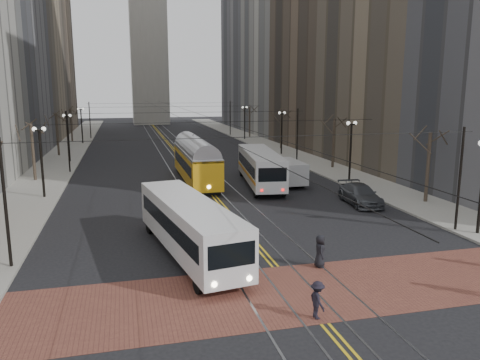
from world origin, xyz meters
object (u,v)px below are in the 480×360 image
sedan_grey (249,164)px  pedestrian_d (317,300)px  sedan_parked (360,195)px  rear_bus (260,169)px  cargo_van (289,173)px  transit_bus (189,228)px  pedestrian_a (320,251)px  streetcar (196,165)px

sedan_grey → pedestrian_d: pedestrian_d is taller
sedan_grey → sedan_parked: size_ratio=0.84×
rear_bus → pedestrian_d: bearing=-94.1°
cargo_van → sedan_parked: size_ratio=0.98×
transit_bus → pedestrian_a: bearing=-37.8°
rear_bus → cargo_van: size_ratio=2.37×
pedestrian_a → sedan_grey: bearing=7.4°
transit_bus → streetcar: size_ratio=0.85×
rear_bus → pedestrian_a: size_ratio=7.38×
transit_bus → cargo_van: (11.65, 16.53, -0.36)m
transit_bus → rear_bus: size_ratio=0.98×
sedan_parked → cargo_van: bearing=114.3°
transit_bus → pedestrian_a: 7.00m
streetcar → sedan_parked: streetcar is taller
transit_bus → sedan_grey: bearing=58.5°
transit_bus → sedan_parked: (14.51, 8.17, -0.73)m
transit_bus → pedestrian_d: size_ratio=7.90×
streetcar → pedestrian_d: streetcar is taller
sedan_parked → rear_bus: bearing=127.8°
sedan_parked → sedan_grey: bearing=110.6°
sedan_grey → cargo_van: bearing=-70.4°
transit_bus → sedan_parked: 16.67m
transit_bus → pedestrian_a: (6.14, -3.30, -0.66)m
sedan_grey → pedestrian_a: bearing=-89.6°
transit_bus → cargo_van: size_ratio=2.32×
sedan_parked → transit_bus: bearing=-145.2°
pedestrian_a → pedestrian_d: size_ratio=1.09×
transit_bus → rear_bus: (8.97, 16.93, 0.10)m
rear_bus → cargo_van: 2.74m
transit_bus → pedestrian_a: size_ratio=7.21×
sedan_grey → sedan_parked: 17.23m
pedestrian_a → rear_bus: bearing=7.2°
rear_bus → cargo_van: rear_bus is taller
transit_bus → sedan_parked: bearing=19.9°
rear_bus → sedan_parked: bearing=-50.4°
sedan_parked → pedestrian_d: bearing=-117.4°
sedan_grey → pedestrian_a: size_ratio=2.68×
pedestrian_a → streetcar: bearing=21.7°
sedan_parked → pedestrian_d: (-10.65, -16.47, 0.00)m
transit_bus → pedestrian_d: (3.86, -8.30, -0.73)m
sedan_grey → pedestrian_d: (-6.14, -33.10, 0.01)m
rear_bus → sedan_grey: 7.98m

